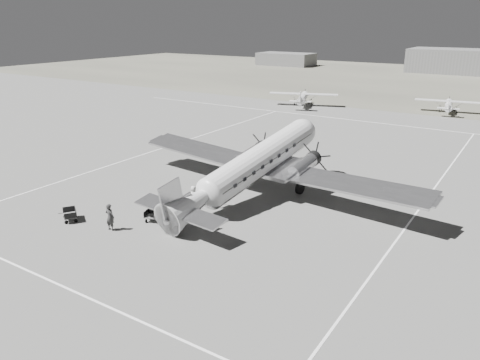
% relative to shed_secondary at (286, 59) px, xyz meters
% --- Properties ---
extents(ground, '(260.00, 260.00, 0.00)m').
position_rel_shed_secondary_xyz_m(ground, '(55.00, -115.00, -2.00)').
color(ground, slate).
rests_on(ground, ground).
extents(taxi_line_near, '(60.00, 0.15, 0.01)m').
position_rel_shed_secondary_xyz_m(taxi_line_near, '(55.00, -129.00, -1.99)').
color(taxi_line_near, white).
rests_on(taxi_line_near, ground).
extents(taxi_line_right, '(0.15, 80.00, 0.01)m').
position_rel_shed_secondary_xyz_m(taxi_line_right, '(67.00, -115.00, -1.99)').
color(taxi_line_right, white).
rests_on(taxi_line_right, ground).
extents(taxi_line_left, '(0.15, 60.00, 0.01)m').
position_rel_shed_secondary_xyz_m(taxi_line_left, '(37.00, -105.00, -1.99)').
color(taxi_line_left, white).
rests_on(taxi_line_left, ground).
extents(taxi_line_horizon, '(90.00, 0.15, 0.01)m').
position_rel_shed_secondary_xyz_m(taxi_line_horizon, '(55.00, -75.00, -1.99)').
color(taxi_line_horizon, white).
rests_on(taxi_line_horizon, ground).
extents(grass_infield, '(260.00, 90.00, 0.01)m').
position_rel_shed_secondary_xyz_m(grass_infield, '(55.00, -20.00, -2.00)').
color(grass_infield, '#696758').
rests_on(grass_infield, ground).
extents(shed_secondary, '(18.00, 10.00, 4.00)m').
position_rel_shed_secondary_xyz_m(shed_secondary, '(0.00, 0.00, 0.00)').
color(shed_secondary, '#606060').
rests_on(shed_secondary, ground).
extents(dc3_airliner, '(31.06, 23.21, 5.53)m').
position_rel_shed_secondary_xyz_m(dc3_airliner, '(54.46, -111.21, 0.76)').
color(dc3_airliner, '#BBBBBD').
rests_on(dc3_airliner, ground).
extents(light_plane_left, '(14.63, 13.26, 2.50)m').
position_rel_shed_secondary_xyz_m(light_plane_left, '(38.61, -68.11, -0.75)').
color(light_plane_left, silver).
rests_on(light_plane_left, ground).
extents(light_plane_right, '(11.83, 10.16, 2.21)m').
position_rel_shed_secondary_xyz_m(light_plane_right, '(61.26, -60.99, -0.90)').
color(light_plane_right, silver).
rests_on(light_plane_right, ground).
extents(baggage_cart_near, '(1.75, 1.48, 0.84)m').
position_rel_shed_secondary_xyz_m(baggage_cart_near, '(50.81, -119.37, -1.58)').
color(baggage_cart_near, '#606060').
rests_on(baggage_cart_near, ground).
extents(baggage_cart_far, '(1.88, 1.75, 0.87)m').
position_rel_shed_secondary_xyz_m(baggage_cart_far, '(45.27, -122.66, -1.57)').
color(baggage_cart_far, '#606060').
rests_on(baggage_cart_far, ground).
extents(ground_crew, '(0.76, 0.53, 2.02)m').
position_rel_shed_secondary_xyz_m(ground_crew, '(49.17, -122.20, -0.99)').
color(ground_crew, '#2C2C2C').
rests_on(ground_crew, ground).
extents(ramp_agent, '(0.79, 0.94, 1.72)m').
position_rel_shed_secondary_xyz_m(ramp_agent, '(50.99, -116.81, -1.14)').
color(ramp_agent, '#A9A9A7').
rests_on(ramp_agent, ground).
extents(passenger, '(0.61, 0.87, 1.67)m').
position_rel_shed_secondary_xyz_m(passenger, '(51.27, -115.22, -1.16)').
color(passenger, silver).
rests_on(passenger, ground).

